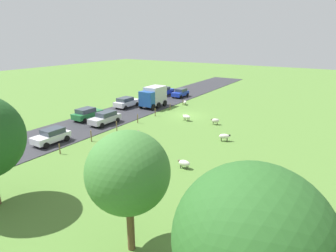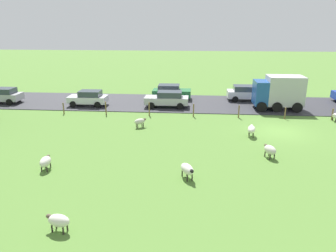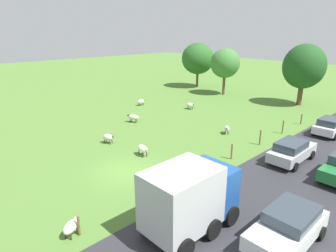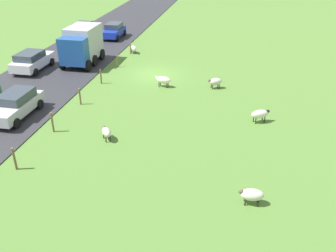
{
  "view_description": "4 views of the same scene",
  "coord_description": "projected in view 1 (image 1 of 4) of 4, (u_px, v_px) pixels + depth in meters",
  "views": [
    {
      "loc": [
        -18.73,
        34.63,
        10.9
      ],
      "look_at": [
        -1.64,
        7.68,
        0.71
      ],
      "focal_mm": 29.84,
      "sensor_mm": 36.0,
      "label": 1
    },
    {
      "loc": [
        -24.24,
        6.85,
        8.04
      ],
      "look_at": [
        -2.29,
        8.67,
        0.97
      ],
      "focal_mm": 33.88,
      "sensor_mm": 36.0,
      "label": 2
    },
    {
      "loc": [
        14.64,
        -10.13,
        9.06
      ],
      "look_at": [
        -2.1,
        5.87,
        1.42
      ],
      "focal_mm": 31.04,
      "sensor_mm": 36.0,
      "label": 3
    },
    {
      "loc": [
        -7.07,
        28.73,
        10.86
      ],
      "look_at": [
        -3.29,
        10.24,
        0.78
      ],
      "focal_mm": 39.44,
      "sensor_mm": 36.0,
      "label": 4
    }
  ],
  "objects": [
    {
      "name": "fence_post_4",
      "position": [
        117.0,
        126.0,
        33.64
      ],
      "size": [
        0.12,
        0.12,
        1.29
      ],
      "primitive_type": "cylinder",
      "color": "brown",
      "rests_on": "ground_plane"
    },
    {
      "name": "ground_plane",
      "position": [
        187.0,
        115.0,
        40.73
      ],
      "size": [
        160.0,
        160.0,
        0.0
      ],
      "primitive_type": "plane",
      "color": "#517A33"
    },
    {
      "name": "fence_post_1",
      "position": [
        170.0,
        107.0,
        43.47
      ],
      "size": [
        0.12,
        0.12,
        1.06
      ],
      "primitive_type": "cylinder",
      "color": "brown",
      "rests_on": "ground_plane"
    },
    {
      "name": "fence_post_5",
      "position": [
        91.0,
        136.0,
        30.37
      ],
      "size": [
        0.12,
        0.12,
        1.27
      ],
      "primitive_type": "cylinder",
      "color": "brown",
      "rests_on": "ground_plane"
    },
    {
      "name": "car_3",
      "position": [
        126.0,
        102.0,
        44.99
      ],
      "size": [
        2.18,
        4.38,
        1.63
      ],
      "color": "silver",
      "rests_on": "road_strip"
    },
    {
      "name": "car_2",
      "position": [
        52.0,
        136.0,
        29.75
      ],
      "size": [
        2.0,
        3.9,
        1.56
      ],
      "color": "silver",
      "rests_on": "road_strip"
    },
    {
      "name": "sheep_2",
      "position": [
        187.0,
        117.0,
        37.89
      ],
      "size": [
        1.3,
        0.71,
        0.84
      ],
      "color": "silver",
      "rests_on": "ground_plane"
    },
    {
      "name": "sheep_1",
      "position": [
        185.0,
        102.0,
        46.86
      ],
      "size": [
        0.95,
        1.08,
        0.72
      ],
      "color": "white",
      "rests_on": "ground_plane"
    },
    {
      "name": "fence_post_6",
      "position": [
        60.0,
        149.0,
        27.13
      ],
      "size": [
        0.12,
        0.12,
        1.07
      ],
      "primitive_type": "cylinder",
      "color": "brown",
      "rests_on": "ground_plane"
    },
    {
      "name": "tree_0",
      "position": [
        128.0,
        173.0,
        13.71
      ],
      "size": [
        4.21,
        4.21,
        6.67
      ],
      "color": "brown",
      "rests_on": "ground_plane"
    },
    {
      "name": "car_5",
      "position": [
        105.0,
        118.0,
        36.35
      ],
      "size": [
        2.0,
        4.39,
        1.59
      ],
      "color": "#B7B7BC",
      "rests_on": "road_strip"
    },
    {
      "name": "sheep_3",
      "position": [
        184.0,
        163.0,
        24.14
      ],
      "size": [
        1.17,
        0.63,
        0.77
      ],
      "color": "silver",
      "rests_on": "ground_plane"
    },
    {
      "name": "truck_0",
      "position": [
        153.0,
        96.0,
        44.84
      ],
      "size": [
        2.65,
        4.58,
        3.28
      ],
      "color": "#1E4C99",
      "rests_on": "road_strip"
    },
    {
      "name": "car_7",
      "position": [
        180.0,
        93.0,
        52.73
      ],
      "size": [
        1.97,
        3.85,
        1.58
      ],
      "color": "#1933B2",
      "rests_on": "road_strip"
    },
    {
      "name": "fence_post_0",
      "position": [
        183.0,
        102.0,
        46.74
      ],
      "size": [
        0.12,
        0.12,
        1.04
      ],
      "primitive_type": "cylinder",
      "color": "brown",
      "rests_on": "ground_plane"
    },
    {
      "name": "road_strip",
      "position": [
        139.0,
        107.0,
        45.18
      ],
      "size": [
        8.0,
        80.0,
        0.06
      ],
      "primitive_type": "cube",
      "color": "#2D2D33",
      "rests_on": "ground_plane"
    },
    {
      "name": "fence_post_2",
      "position": [
        155.0,
        112.0,
        40.19
      ],
      "size": [
        0.12,
        0.12,
        1.17
      ],
      "primitive_type": "cylinder",
      "color": "brown",
      "rests_on": "ground_plane"
    },
    {
      "name": "fence_post_3",
      "position": [
        138.0,
        119.0,
        36.92
      ],
      "size": [
        0.12,
        0.12,
        1.2
      ],
      "primitive_type": "cylinder",
      "color": "brown",
      "rests_on": "ground_plane"
    },
    {
      "name": "sheep_6",
      "position": [
        224.0,
        136.0,
        30.47
      ],
      "size": [
        1.28,
        1.01,
        0.84
      ],
      "color": "silver",
      "rests_on": "ground_plane"
    },
    {
      "name": "car_1",
      "position": [
        164.0,
        91.0,
        54.11
      ],
      "size": [
        2.08,
        4.26,
        1.66
      ],
      "color": "#1933B2",
      "rests_on": "road_strip"
    },
    {
      "name": "tree_2",
      "position": [
        252.0,
        240.0,
        8.98
      ],
      "size": [
        5.25,
        5.25,
        7.21
      ],
      "color": "brown",
      "rests_on": "ground_plane"
    },
    {
      "name": "sheep_4",
      "position": [
        215.0,
        121.0,
        36.26
      ],
      "size": [
        1.15,
        0.9,
        0.83
      ],
      "color": "beige",
      "rests_on": "ground_plane"
    },
    {
      "name": "sheep_0",
      "position": [
        138.0,
        133.0,
        31.67
      ],
      "size": [
        0.91,
        1.02,
        0.75
      ],
      "color": "beige",
      "rests_on": "ground_plane"
    },
    {
      "name": "sheep_5",
      "position": [
        259.0,
        165.0,
        23.83
      ],
      "size": [
        0.69,
        1.1,
        0.76
      ],
      "color": "silver",
      "rests_on": "ground_plane"
    },
    {
      "name": "car_6",
      "position": [
        87.0,
        114.0,
        38.21
      ],
      "size": [
        2.11,
        4.22,
        1.63
      ],
      "color": "#237238",
      "rests_on": "road_strip"
    }
  ]
}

